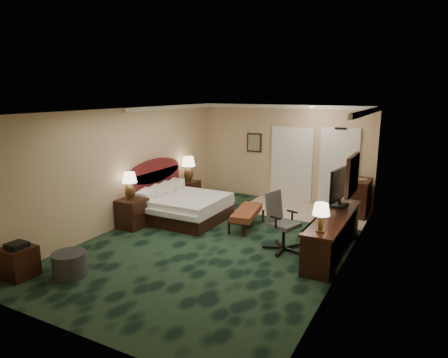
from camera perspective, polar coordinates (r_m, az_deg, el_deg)
The scene contains 26 objects.
floor at distance 8.45m, azimuth -0.45°, elevation -8.86°, with size 5.00×7.50×0.00m, color black.
ceiling at distance 7.88m, azimuth -0.49°, elevation 9.75°, with size 5.00×7.50×0.00m, color white.
wall_back at distance 11.44m, azimuth 8.54°, elevation 3.68°, with size 5.00×0.00×2.70m, color #CCAB89.
wall_front at distance 5.21m, azimuth -20.74°, elevation -7.76°, with size 5.00×0.00×2.70m, color #CCAB89.
wall_left at distance 9.48m, azimuth -13.87°, elevation 1.63°, with size 0.00×7.50×2.70m, color #CCAB89.
wall_right at distance 7.24m, azimuth 17.22°, elevation -1.89°, with size 0.00×7.50×2.70m, color #CCAB89.
crown_molding at distance 7.88m, azimuth -0.49°, elevation 9.38°, with size 5.00×7.50×0.10m, color white, non-canonical shape.
tile_patch at distance 10.67m, azimuth 11.33°, elevation -4.47°, with size 3.20×1.70×0.01m, color #B7A796.
headboard at distance 10.33m, azimuth -9.76°, elevation -0.99°, with size 0.12×2.00×1.40m, color #51141D, non-canonical shape.
entry_door at distance 11.05m, azimuth 16.03°, elevation 1.44°, with size 1.02×0.06×2.18m, color white.
closet_doors at distance 11.37m, azimuth 9.61°, elevation 2.06°, with size 1.20×0.06×2.10m, color silver.
wall_art at distance 11.69m, azimuth 4.34°, elevation 5.21°, with size 0.45×0.06×0.55m, color slate.
wall_mirror at distance 7.78m, azimuth 17.88°, elevation 0.55°, with size 0.05×0.95×0.75m, color white.
bed at distance 9.78m, azimuth -5.64°, elevation -4.10°, with size 1.86×1.72×0.59m, color white.
nightstand_near at distance 9.41m, azimuth -12.98°, elevation -4.79°, with size 0.53×0.61×0.67m, color black.
nightstand_far at distance 11.31m, azimuth -5.01°, elevation -1.79°, with size 0.47×0.54×0.59m, color black.
lamp_near at distance 9.25m, azimuth -13.30°, elevation -0.96°, with size 0.33×0.33×0.62m, color #321A0D, non-canonical shape.
lamp_far at distance 11.15m, azimuth -5.09°, elevation 1.43°, with size 0.37×0.37×0.70m, color #321A0D, non-canonical shape.
bed_bench at distance 9.17m, azimuth 3.28°, elevation -5.67°, with size 0.45×1.30×0.44m, color maroon.
ottoman at distance 7.39m, azimuth -21.18°, elevation -11.28°, with size 0.57×0.57×0.41m, color #292A2E.
side_table at distance 7.67m, azimuth -27.25°, elevation -10.50°, with size 0.49×0.49×0.53m, color black.
desk at distance 8.02m, azimuth 15.28°, elevation -7.62°, with size 0.57×2.64×0.76m, color black.
tv at distance 8.42m, azimuth 16.28°, elevation -1.13°, with size 0.09×1.04×0.81m, color black.
desk_lamp at distance 6.86m, azimuth 13.67°, elevation -5.36°, with size 0.29×0.29×0.51m, color #321A0D, non-canonical shape.
desk_chair at distance 7.91m, azimuth 8.57°, elevation -6.13°, with size 0.67×0.62×1.15m, color #494949, non-canonical shape.
minibar at distance 10.56m, azimuth 18.72°, elevation -2.53°, with size 0.48×0.87×0.92m, color black.
Camera 1 is at (3.75, -6.91, 3.08)m, focal length 32.00 mm.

